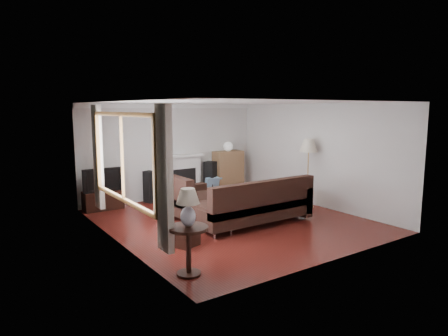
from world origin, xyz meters
TOP-DOWN VIEW (x-y plane):
  - room at (0.00, 0.00)m, footprint 5.10×5.60m
  - window at (-2.45, -0.20)m, footprint 0.12×2.74m
  - curtain_near at (-2.40, -1.72)m, footprint 0.10×0.35m
  - curtain_far at (-2.40, 1.32)m, footprint 0.10×0.35m
  - fireplace at (0.15, 2.64)m, footprint 1.40×0.26m
  - tv_stand at (-1.97, 2.50)m, footprint 0.90×0.40m
  - television at (-1.97, 2.50)m, footprint 0.97×0.13m
  - speaker_left at (-0.75, 2.55)m, footprint 0.30×0.32m
  - speaker_right at (1.06, 2.53)m, footprint 0.36×0.38m
  - bookshelf at (1.67, 2.52)m, footprint 0.85×0.40m
  - globe_lamp at (1.67, 2.52)m, footprint 0.26×0.26m
  - sectional_sofa at (0.21, -0.43)m, footprint 2.78×2.03m
  - coffee_table at (0.17, 0.97)m, footprint 1.21×0.81m
  - footstool at (-1.60, -0.81)m, footprint 0.52×0.52m
  - floor_lamp at (2.20, -0.07)m, footprint 0.54×0.54m
  - side_table at (-2.15, -1.93)m, footprint 0.57×0.57m
  - table_lamp at (-2.15, -1.93)m, footprint 0.34×0.34m

SIDE VIEW (x-z plane):
  - footstool at x=-1.60m, z-range 0.00..0.34m
  - coffee_table at x=0.17m, z-range 0.00..0.44m
  - tv_stand at x=-1.97m, z-range 0.00..0.45m
  - side_table at x=-2.15m, z-range 0.00..0.72m
  - speaker_left at x=-0.75m, z-range 0.00..0.80m
  - sectional_sofa at x=0.21m, z-range 0.00..0.90m
  - speaker_right at x=1.06m, z-range 0.00..0.91m
  - fireplace at x=0.15m, z-range 0.00..1.15m
  - bookshelf at x=1.67m, z-range 0.00..1.17m
  - television at x=-1.97m, z-range 0.45..1.01m
  - floor_lamp at x=2.20m, z-range 0.00..1.66m
  - table_lamp at x=-2.15m, z-range 0.72..1.26m
  - room at x=0.00m, z-range -0.02..2.52m
  - globe_lamp at x=1.67m, z-range 1.17..1.43m
  - curtain_near at x=-2.40m, z-range 0.35..2.45m
  - curtain_far at x=-2.40m, z-range 0.35..2.45m
  - window at x=-2.45m, z-range 0.78..2.32m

